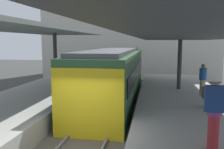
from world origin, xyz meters
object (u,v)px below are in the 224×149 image
object	(u,v)px
platform_bench	(220,97)
passenger_mid_platform	(203,79)
commuter_train	(113,76)
passenger_near_bench	(214,116)

from	to	relation	value
platform_bench	passenger_mid_platform	world-z (taller)	passenger_mid_platform
passenger_mid_platform	platform_bench	bearing A→B (deg)	-84.81
commuter_train	platform_bench	world-z (taller)	commuter_train
platform_bench	passenger_near_bench	xyz separation A→B (m)	(-1.22, -4.13, 0.42)
commuter_train	passenger_mid_platform	distance (m)	4.93
platform_bench	passenger_mid_platform	xyz separation A→B (m)	(-0.22, 2.41, 0.37)
platform_bench	passenger_near_bench	distance (m)	4.33
passenger_near_bench	commuter_train	bearing A→B (deg)	116.60
platform_bench	passenger_mid_platform	size ratio (longest dim) A/B	0.87
commuter_train	passenger_mid_platform	size ratio (longest dim) A/B	7.10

